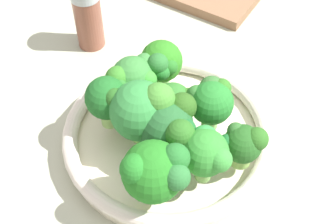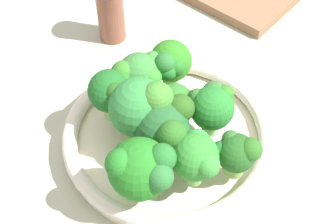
{
  "view_description": "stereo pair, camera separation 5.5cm",
  "coord_description": "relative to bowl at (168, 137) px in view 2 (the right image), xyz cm",
  "views": [
    {
      "loc": [
        23.07,
        -24.38,
        48.43
      ],
      "look_at": [
        -2.02,
        0.89,
        6.23
      ],
      "focal_mm": 53.25,
      "sensor_mm": 36.0,
      "label": 1
    },
    {
      "loc": [
        26.67,
        -20.2,
        48.43
      ],
      "look_at": [
        -2.02,
        0.89,
        6.23
      ],
      "focal_mm": 53.25,
      "sensor_mm": 36.0,
      "label": 2
    }
  ],
  "objects": [
    {
      "name": "bowl",
      "position": [
        0.0,
        0.0,
        0.0
      ],
      "size": [
        24.69,
        24.69,
        3.23
      ],
      "color": "beige",
      "rests_on": "ground_plane"
    },
    {
      "name": "broccoli_floret_9",
      "position": [
        7.18,
        -1.7,
        5.86
      ],
      "size": [
        5.6,
        5.2,
        6.74
      ],
      "color": "#7CB659",
      "rests_on": "bowl"
    },
    {
      "name": "broccoli_floret_7",
      "position": [
        -5.34,
        -3.97,
        5.82
      ],
      "size": [
        5.05,
        5.28,
        6.77
      ],
      "color": "#98C96C",
      "rests_on": "bowl"
    },
    {
      "name": "broccoli_floret_6",
      "position": [
        -1.28,
        -2.75,
        6.29
      ],
      "size": [
        6.78,
        6.69,
        8.2
      ],
      "color": "#85C95E",
      "rests_on": "bowl"
    },
    {
      "name": "ground_plane",
      "position": [
        2.02,
        -0.89,
        -2.9
      ],
      "size": [
        130.0,
        130.0,
        2.5
      ],
      "primitive_type": "cube",
      "color": "#A9AE98"
    },
    {
      "name": "broccoli_floret_4",
      "position": [
        -5.75,
        0.15,
        5.66
      ],
      "size": [
        5.45,
        6.8,
        6.68
      ],
      "color": "#7ABE59",
      "rests_on": "bowl"
    },
    {
      "name": "broccoli_floret_0",
      "position": [
        8.74,
        2.4,
        4.73
      ],
      "size": [
        4.42,
        4.29,
        5.4
      ],
      "color": "#87BA55",
      "rests_on": "bowl"
    },
    {
      "name": "broccoli_floret_1",
      "position": [
        -0.47,
        1.38,
        4.88
      ],
      "size": [
        4.28,
        4.35,
        5.46
      ],
      "color": "#87C564",
      "rests_on": "bowl"
    },
    {
      "name": "broccoli_floret_8",
      "position": [
        2.75,
        3.98,
        5.59
      ],
      "size": [
        5.29,
        5.32,
        6.44
      ],
      "color": "#85C666",
      "rests_on": "bowl"
    },
    {
      "name": "pepper_shaker",
      "position": [
        -20.61,
        5.21,
        3.09
      ],
      "size": [
        3.97,
        3.97,
        9.35
      ],
      "color": "brown",
      "rests_on": "ground_plane"
    },
    {
      "name": "broccoli_floret_5",
      "position": [
        2.67,
        -2.04,
        5.77
      ],
      "size": [
        6.54,
        6.91,
        7.07
      ],
      "color": "#8FD06A",
      "rests_on": "bowl"
    },
    {
      "name": "broccoli_floret_2",
      "position": [
        5.34,
        -7.24,
        6.18
      ],
      "size": [
        7.1,
        6.48,
        7.58
      ],
      "color": "#91D86F",
      "rests_on": "bowl"
    },
    {
      "name": "broccoli_floret_3",
      "position": [
        -5.25,
        4.19,
        5.62
      ],
      "size": [
        5.31,
        5.38,
        6.6
      ],
      "color": "#78C15F",
      "rests_on": "bowl"
    }
  ]
}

